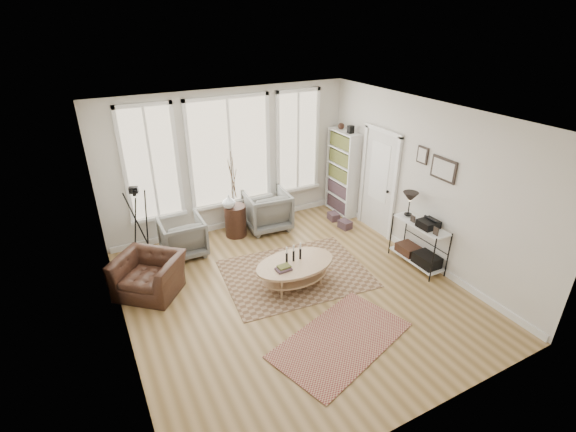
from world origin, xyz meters
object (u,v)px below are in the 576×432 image
armchair_right (267,210)px  accent_chair (149,275)px  armchair_left (183,237)px  side_table (234,196)px  bookcase (343,173)px  low_shelf (419,240)px  coffee_table (295,268)px

armchair_right → accent_chair: bearing=28.5°
armchair_left → armchair_right: bearing=-171.8°
side_table → accent_chair: bearing=-149.3°
bookcase → low_shelf: bearing=-91.3°
armchair_left → accent_chair: 1.23m
armchair_left → side_table: 1.29m
bookcase → low_shelf: bookcase is taller
armchair_left → armchair_right: size_ratio=0.89×
bookcase → coffee_table: (-2.33, -2.05, -0.61)m
bookcase → armchair_right: (-1.85, 0.06, -0.54)m
low_shelf → accent_chair: 4.70m
coffee_table → side_table: side_table is taller
coffee_table → accent_chair: bearing=156.7°
low_shelf → armchair_left: low_shelf is taller
armchair_left → accent_chair: armchair_left is taller
side_table → bookcase: bearing=-1.5°
coffee_table → side_table: bearing=96.2°
armchair_right → low_shelf: bearing=129.8°
bookcase → accent_chair: bearing=-166.3°
bookcase → accent_chair: bookcase is taller
coffee_table → armchair_right: 2.16m
coffee_table → low_shelf: bearing=-11.7°
low_shelf → armchair_left: 4.35m
armchair_right → accent_chair: armchair_right is taller
low_shelf → side_table: (-2.51, 2.59, 0.38)m
armchair_right → accent_chair: (-2.68, -1.16, -0.09)m
coffee_table → armchair_right: bearing=77.1°
low_shelf → side_table: side_table is taller
armchair_right → side_table: (-0.71, 0.01, 0.47)m
accent_chair → side_table: bearing=71.2°
bookcase → armchair_left: size_ratio=2.54×
low_shelf → coffee_table: size_ratio=0.92×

